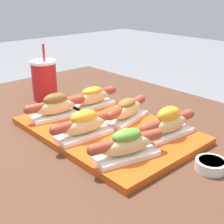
# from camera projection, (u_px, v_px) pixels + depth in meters

# --- Properties ---
(patio_table) EXTENTS (1.26, 0.91, 0.70)m
(patio_table) POSITION_uv_depth(u_px,v_px,m) (102.00, 222.00, 1.04)
(patio_table) COLOR #4C2D1E
(patio_table) RESTS_ON ground_plane
(serving_tray) EXTENTS (0.49, 0.33, 0.02)m
(serving_tray) POSITION_uv_depth(u_px,v_px,m) (107.00, 130.00, 0.87)
(serving_tray) COLOR #CC4C14
(serving_tray) RESTS_ON patio_table
(hot_dog_0) EXTENTS (0.08, 0.19, 0.08)m
(hot_dog_0) POSITION_uv_depth(u_px,v_px,m) (56.00, 106.00, 0.92)
(hot_dog_0) COLOR white
(hot_dog_0) RESTS_ON serving_tray
(hot_dog_1) EXTENTS (0.07, 0.19, 0.07)m
(hot_dog_1) POSITION_uv_depth(u_px,v_px,m) (84.00, 125.00, 0.80)
(hot_dog_1) COLOR white
(hot_dog_1) RESTS_ON serving_tray
(hot_dog_2) EXTENTS (0.10, 0.19, 0.07)m
(hot_dog_2) POSITION_uv_depth(u_px,v_px,m) (126.00, 144.00, 0.70)
(hot_dog_2) COLOR white
(hot_dog_2) RESTS_ON serving_tray
(hot_dog_3) EXTENTS (0.07, 0.19, 0.07)m
(hot_dog_3) POSITION_uv_depth(u_px,v_px,m) (92.00, 97.00, 1.01)
(hot_dog_3) COLOR white
(hot_dog_3) RESTS_ON serving_tray
(hot_dog_4) EXTENTS (0.09, 0.19, 0.06)m
(hot_dog_4) POSITION_uv_depth(u_px,v_px,m) (127.00, 110.00, 0.90)
(hot_dog_4) COLOR white
(hot_dog_4) RESTS_ON serving_tray
(hot_dog_5) EXTENTS (0.07, 0.19, 0.08)m
(hot_dog_5) POSITION_uv_depth(u_px,v_px,m) (168.00, 123.00, 0.81)
(hot_dog_5) COLOR white
(hot_dog_5) RESTS_ON serving_tray
(sauce_bowl) EXTENTS (0.07, 0.07, 0.02)m
(sauce_bowl) POSITION_uv_depth(u_px,v_px,m) (211.00, 165.00, 0.69)
(sauce_bowl) COLOR white
(sauce_bowl) RESTS_ON patio_table
(drink_cup) EXTENTS (0.09, 0.09, 0.20)m
(drink_cup) POSITION_uv_depth(u_px,v_px,m) (44.00, 80.00, 1.12)
(drink_cup) COLOR red
(drink_cup) RESTS_ON patio_table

